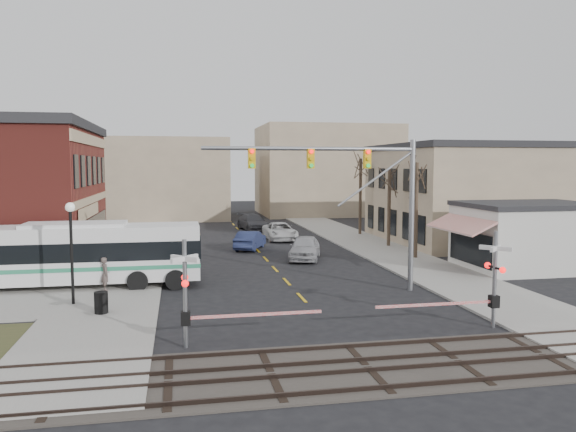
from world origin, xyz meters
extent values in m
plane|color=black|center=(0.00, 0.00, 0.00)|extent=(160.00, 160.00, 0.00)
cube|color=gray|center=(-9.50, 20.00, 0.06)|extent=(5.00, 60.00, 0.12)
cube|color=gray|center=(9.50, 20.00, 0.06)|extent=(5.00, 60.00, 0.12)
cube|color=#332D28|center=(0.00, -8.00, 0.03)|extent=(160.00, 5.00, 0.06)
cube|color=#2D231E|center=(0.00, -7.52, 0.12)|extent=(160.00, 0.08, 0.14)
cube|color=#2D231E|center=(0.00, -6.08, 0.12)|extent=(160.00, 0.08, 0.14)
cube|color=#2D231E|center=(0.00, -9.92, 0.12)|extent=(160.00, 0.08, 0.14)
cube|color=#2D231E|center=(0.00, -8.48, 0.12)|extent=(160.00, 0.08, 0.14)
cube|color=tan|center=(-11.95, 16.00, 4.30)|extent=(0.10, 15.00, 0.50)
cube|color=tan|center=(-11.95, 16.00, 8.40)|extent=(0.10, 15.00, 0.70)
cube|color=black|center=(-11.95, 16.00, 1.80)|extent=(0.08, 13.00, 2.60)
cube|color=gray|center=(22.00, 20.00, 4.00)|extent=(20.00, 15.00, 8.00)
cube|color=#262628|center=(22.00, 20.00, 8.25)|extent=(20.30, 15.30, 0.50)
cube|color=beige|center=(16.00, 7.00, 2.00)|extent=(8.00, 6.00, 4.00)
cube|color=#262628|center=(16.00, 7.00, 4.15)|extent=(8.20, 6.20, 0.30)
cube|color=red|center=(11.20, 7.00, 3.00)|extent=(1.68, 6.00, 0.87)
cylinder|color=#382B21|center=(10.50, 12.00, 3.50)|extent=(0.28, 0.28, 6.75)
cylinder|color=#382B21|center=(10.80, 18.00, 3.27)|extent=(0.28, 0.28, 6.30)
cylinder|color=#382B21|center=(11.00, 26.00, 3.72)|extent=(0.28, 0.28, 7.20)
cube|color=silver|center=(-11.51, 6.50, 1.92)|extent=(13.16, 2.87, 2.95)
cube|color=black|center=(-11.51, 6.50, 2.14)|extent=(13.20, 2.91, 0.99)
cube|color=#2A7F5C|center=(-11.51, 6.50, 1.26)|extent=(13.20, 2.91, 0.22)
cylinder|color=black|center=(-11.51, 6.50, 0.55)|extent=(1.10, 2.85, 1.10)
cylinder|color=gray|center=(6.08, 2.61, 4.00)|extent=(0.28, 0.28, 8.00)
cylinder|color=gray|center=(0.59, 2.61, 7.50)|extent=(10.97, 0.20, 0.20)
cube|color=gold|center=(3.58, 2.61, 7.00)|extent=(0.35, 0.30, 1.00)
cube|color=gold|center=(0.58, 2.61, 7.00)|extent=(0.35, 0.30, 1.00)
cube|color=gold|center=(-2.42, 2.61, 7.00)|extent=(0.35, 0.30, 1.00)
cylinder|color=gray|center=(-5.83, -4.76, 2.00)|extent=(0.16, 0.16, 4.00)
cube|color=silver|center=(-5.83, -4.76, 3.30)|extent=(1.00, 1.00, 0.18)
cube|color=silver|center=(-5.83, -4.76, 3.30)|extent=(1.00, 1.00, 0.18)
sphere|color=#FF0C0C|center=(-5.83, -5.31, 2.50)|extent=(0.26, 0.26, 0.26)
sphere|color=#FF0C0C|center=(-5.83, -4.21, 2.50)|extent=(0.26, 0.26, 0.26)
cube|color=black|center=(-5.83, -4.76, 1.10)|extent=(0.35, 0.35, 0.50)
cube|color=#FF0C0C|center=(-3.23, -4.76, 1.10)|extent=(5.00, 0.10, 0.10)
cylinder|color=gray|center=(6.62, -4.59, 2.00)|extent=(0.16, 0.16, 4.00)
cube|color=silver|center=(6.62, -4.59, 3.30)|extent=(1.00, 1.00, 0.18)
cube|color=silver|center=(6.62, -4.59, 3.30)|extent=(1.00, 1.00, 0.18)
sphere|color=#FF0C0C|center=(6.62, -5.14, 2.50)|extent=(0.26, 0.26, 0.26)
sphere|color=#FF0C0C|center=(6.62, -4.04, 2.50)|extent=(0.26, 0.26, 0.26)
cube|color=black|center=(6.62, -4.59, 1.10)|extent=(0.35, 0.35, 0.50)
cube|color=#FF0C0C|center=(4.02, -4.59, 1.10)|extent=(5.00, 0.10, 0.10)
cylinder|color=black|center=(-10.99, 2.41, 2.34)|extent=(0.14, 0.14, 4.44)
sphere|color=silver|center=(-10.99, 2.41, 4.71)|extent=(0.44, 0.44, 0.44)
cylinder|color=black|center=(-9.46, 0.40, 0.60)|extent=(0.60, 0.60, 0.96)
imported|color=#9A9A9E|center=(2.71, 13.33, 0.85)|extent=(3.41, 5.33, 1.69)
imported|color=#1C2446|center=(-0.50, 18.88, 0.74)|extent=(3.12, 4.75, 1.48)
imported|color=silver|center=(2.84, 24.08, 0.77)|extent=(2.61, 5.54, 1.53)
imported|color=#434449|center=(1.48, 32.25, 0.80)|extent=(3.16, 5.83, 1.60)
imported|color=#544743|center=(-9.84, 5.01, 1.01)|extent=(0.55, 0.72, 1.77)
imported|color=#303755|center=(-9.30, 7.66, 1.05)|extent=(1.01, 1.11, 1.87)
camera|label=1|loc=(-5.98, -25.13, 6.65)|focal=35.00mm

